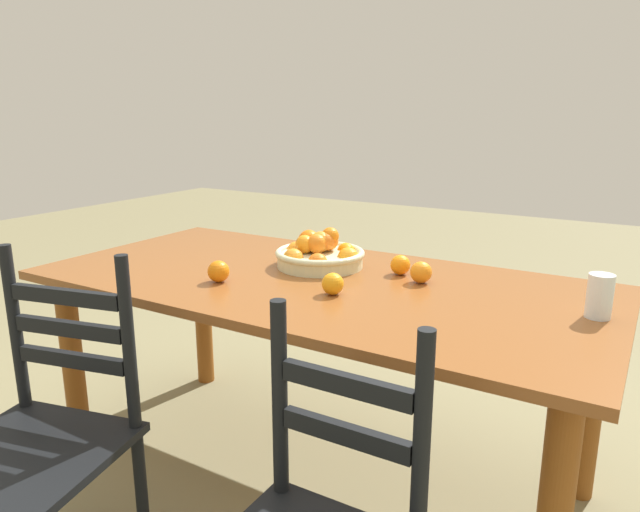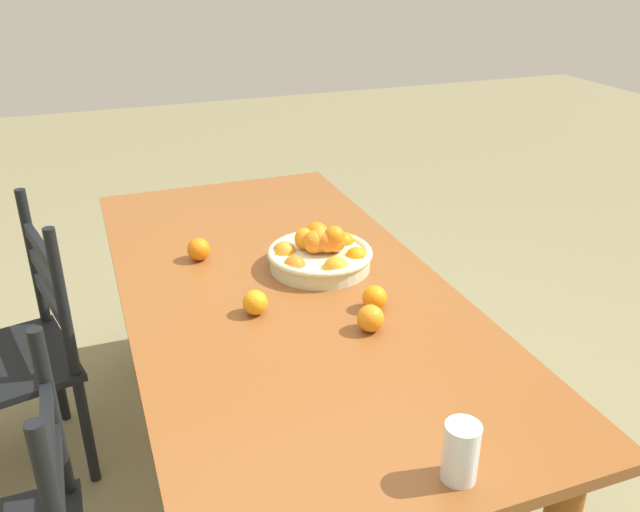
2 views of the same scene
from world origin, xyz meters
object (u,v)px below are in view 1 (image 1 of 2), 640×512
(fruit_bowl, at_px, (320,253))
(drinking_glass, at_px, (600,296))
(chair_by_cabinet, at_px, (41,439))
(orange_loose_0, at_px, (421,272))
(dining_table, at_px, (316,308))
(orange_loose_2, at_px, (333,284))
(orange_loose_1, at_px, (219,271))
(orange_loose_3, at_px, (400,265))

(fruit_bowl, height_order, drinking_glass, fruit_bowl)
(chair_by_cabinet, xyz_separation_m, orange_loose_0, (-0.71, -0.96, 0.34))
(dining_table, xyz_separation_m, orange_loose_2, (-0.14, 0.13, 0.14))
(chair_by_cabinet, xyz_separation_m, orange_loose_1, (-0.12, -0.62, 0.34))
(chair_by_cabinet, distance_m, fruit_bowl, 1.07)
(fruit_bowl, distance_m, orange_loose_0, 0.40)
(drinking_glass, bearing_deg, orange_loose_3, -10.52)
(fruit_bowl, height_order, orange_loose_2, fruit_bowl)
(fruit_bowl, relative_size, orange_loose_2, 4.73)
(orange_loose_0, relative_size, orange_loose_2, 1.05)
(orange_loose_0, bearing_deg, orange_loose_2, 53.94)
(dining_table, height_order, chair_by_cabinet, chair_by_cabinet)
(orange_loose_2, xyz_separation_m, orange_loose_3, (-0.09, -0.32, 0.00))
(chair_by_cabinet, bearing_deg, orange_loose_3, 46.19)
(orange_loose_3, bearing_deg, orange_loose_0, 149.72)
(orange_loose_2, height_order, drinking_glass, drinking_glass)
(dining_table, bearing_deg, chair_by_cabinet, 65.40)
(fruit_bowl, distance_m, orange_loose_2, 0.34)
(orange_loose_1, bearing_deg, dining_table, -141.86)
(dining_table, height_order, fruit_bowl, fruit_bowl)
(orange_loose_0, relative_size, orange_loose_3, 1.04)
(fruit_bowl, distance_m, orange_loose_3, 0.31)
(orange_loose_3, bearing_deg, fruit_bowl, 9.23)
(drinking_glass, bearing_deg, dining_table, 4.85)
(orange_loose_0, height_order, drinking_glass, drinking_glass)
(fruit_bowl, bearing_deg, drinking_glass, 175.70)
(orange_loose_1, bearing_deg, orange_loose_3, -140.80)
(orange_loose_1, bearing_deg, orange_loose_0, -149.96)
(orange_loose_0, xyz_separation_m, drinking_glass, (-0.55, 0.06, 0.03))
(orange_loose_0, bearing_deg, drinking_glass, 173.54)
(chair_by_cabinet, height_order, orange_loose_1, chair_by_cabinet)
(dining_table, distance_m, chair_by_cabinet, 0.93)
(dining_table, relative_size, orange_loose_1, 26.49)
(fruit_bowl, bearing_deg, dining_table, 116.51)
(orange_loose_2, bearing_deg, fruit_bowl, -52.18)
(orange_loose_1, height_order, orange_loose_3, orange_loose_1)
(orange_loose_3, bearing_deg, orange_loose_1, 39.20)
(dining_table, distance_m, orange_loose_2, 0.24)
(orange_loose_1, bearing_deg, drinking_glass, -166.24)
(orange_loose_2, bearing_deg, drinking_glass, -164.85)
(orange_loose_3, bearing_deg, drinking_glass, 169.48)
(orange_loose_3, bearing_deg, dining_table, 40.37)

